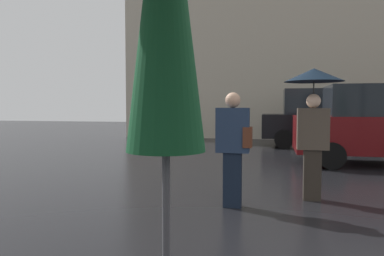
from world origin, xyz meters
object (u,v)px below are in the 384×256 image
(pedestrian_with_bag, at_px, (234,142))
(parked_car_distant, at_px, (322,118))
(pedestrian_with_umbrella, at_px, (313,101))
(folded_patio_umbrella_far, at_px, (165,2))

(pedestrian_with_bag, height_order, parked_car_distant, parked_car_distant)
(pedestrian_with_bag, bearing_deg, pedestrian_with_umbrella, 105.14)
(pedestrian_with_umbrella, relative_size, pedestrian_with_bag, 1.23)
(pedestrian_with_bag, distance_m, parked_car_distant, 8.62)
(folded_patio_umbrella_far, relative_size, pedestrian_with_umbrella, 1.35)
(parked_car_distant, bearing_deg, folded_patio_umbrella_far, 64.73)
(pedestrian_with_bag, xyz_separation_m, parked_car_distant, (2.22, 8.33, 0.10))
(folded_patio_umbrella_far, bearing_deg, parked_car_distant, 79.62)
(folded_patio_umbrella_far, xyz_separation_m, pedestrian_with_bag, (-0.05, 3.53, -0.94))
(pedestrian_with_umbrella, bearing_deg, folded_patio_umbrella_far, -56.53)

